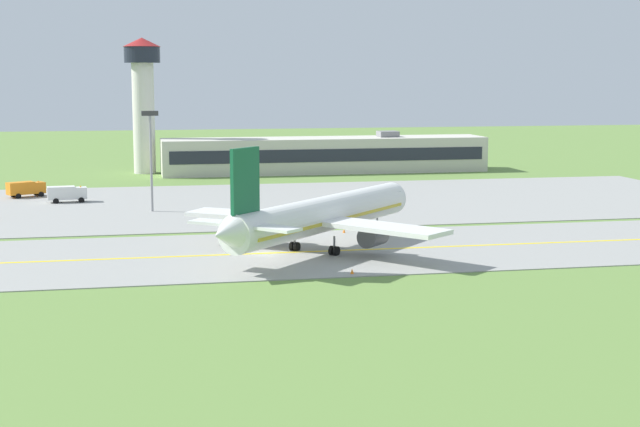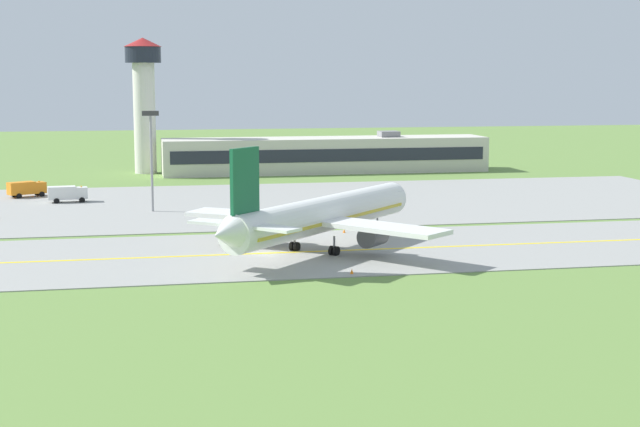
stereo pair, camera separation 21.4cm
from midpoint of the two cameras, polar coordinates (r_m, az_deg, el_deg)
name	(u,v)px [view 2 (the right image)]	position (r m, az deg, el deg)	size (l,w,h in m)	color
ground_plane	(267,254)	(105.91, -3.12, -2.45)	(500.00, 500.00, 0.00)	olive
taxiway_strip	(267,254)	(105.90, -3.12, -2.42)	(240.00, 28.00, 0.10)	gray
apron_pad	(293,202)	(148.42, -1.60, 0.67)	(140.00, 52.00, 0.10)	gray
taxiway_centreline	(267,253)	(105.89, -3.12, -2.39)	(220.00, 0.60, 0.01)	yellow
airplane_lead	(321,215)	(106.62, 0.13, -0.11)	(30.40, 32.00, 12.70)	white
service_truck_baggage	(67,193)	(153.32, -14.92, 1.20)	(6.18, 2.82, 2.60)	silver
service_truck_fuel	(26,188)	(161.85, -17.20, 1.47)	(6.27, 4.56, 2.60)	orange
terminal_building	(326,155)	(195.17, 0.40, 3.54)	(66.58, 11.20, 8.32)	beige
control_tower	(144,92)	(196.05, -10.51, 7.18)	(7.60, 7.60, 27.27)	silver
apron_light_mast	(151,148)	(139.47, -10.07, 3.89)	(2.40, 0.50, 14.70)	gray
traffic_cone_near_edge	(344,231)	(119.46, 1.51, -1.07)	(0.44, 0.44, 0.60)	orange
traffic_cone_mid_edge	(352,272)	(94.91, 1.99, -3.52)	(0.44, 0.44, 0.60)	orange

